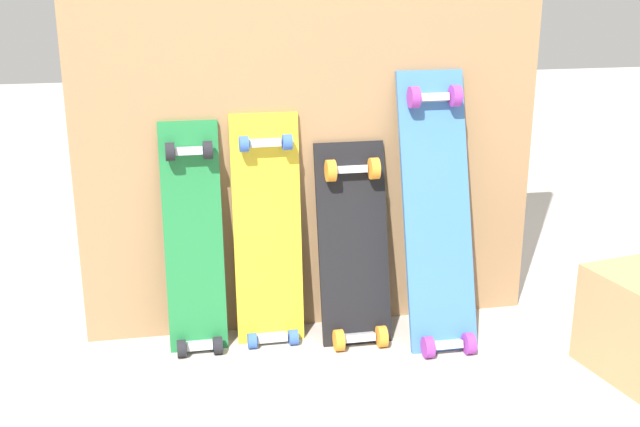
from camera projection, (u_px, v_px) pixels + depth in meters
ground_plane at (316, 329)px, 2.70m from camera, size 12.00×12.00×0.00m
plywood_wall_panel at (311, 45)px, 2.48m from camera, size 1.51×0.04×1.88m
skateboard_green at (194, 249)px, 2.51m from camera, size 0.18×0.19×0.79m
skateboard_yellow at (268, 241)px, 2.56m from camera, size 0.22×0.17×0.81m
skateboard_black at (354, 253)px, 2.58m from camera, size 0.23×0.25×0.70m
skateboard_blue at (438, 221)px, 2.55m from camera, size 0.22×0.34×0.93m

